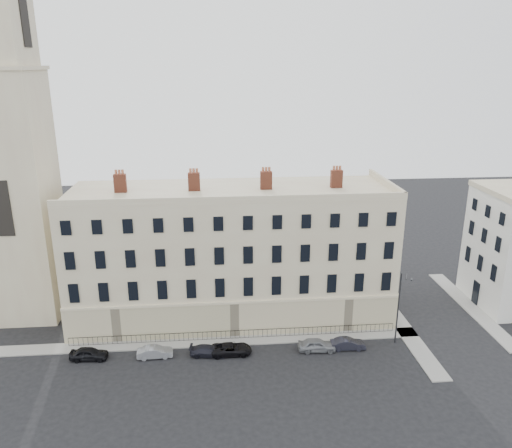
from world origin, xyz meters
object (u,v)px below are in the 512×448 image
object	(u,v)px
car_b	(155,352)
car_f	(348,344)
car_e	(317,345)
car_d	(231,349)
streetlamp	(399,305)
car_c	(208,351)
car_a	(89,354)

from	to	relation	value
car_b	car_f	distance (m)	19.89
car_e	car_d	bearing A→B (deg)	92.19
car_d	car_f	world-z (taller)	car_f
car_e	streetlamp	bearing A→B (deg)	-82.06
car_c	car_e	bearing A→B (deg)	-83.95
car_a	car_f	bearing A→B (deg)	-87.72
car_a	car_b	world-z (taller)	car_a
car_b	car_e	distance (m)	16.61
car_c	streetlamp	bearing A→B (deg)	-81.65
car_c	car_e	world-z (taller)	car_e
car_e	car_b	bearing A→B (deg)	92.25
car_d	car_f	bearing A→B (deg)	-91.18
car_d	car_b	bearing A→B (deg)	88.49
car_c	streetlamp	world-z (taller)	streetlamp
car_c	car_d	world-z (taller)	car_d
car_a	car_f	world-z (taller)	car_a
car_f	streetlamp	size ratio (longest dim) A/B	0.45
car_c	car_e	xyz separation A→B (m)	(11.24, -0.10, 0.13)
car_a	streetlamp	xyz separation A→B (m)	(31.88, 0.25, 3.82)
streetlamp	car_d	bearing A→B (deg)	-154.62
car_d	car_e	bearing A→B (deg)	-91.64
car_a	car_b	xyz separation A→B (m)	(6.58, -0.21, -0.05)
car_c	car_f	distance (m)	14.52
car_c	car_f	bearing A→B (deg)	-83.68
car_a	car_b	distance (m)	6.58
car_a	car_f	distance (m)	26.47
car_a	car_d	xyz separation A→B (m)	(14.31, -0.32, -0.06)
car_b	streetlamp	bearing A→B (deg)	-92.10
car_a	car_c	distance (m)	11.95
car_c	car_d	size ratio (longest dim) A/B	0.89
car_c	car_e	size ratio (longest dim) A/B	0.95
car_b	car_f	bearing A→B (deg)	-93.79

